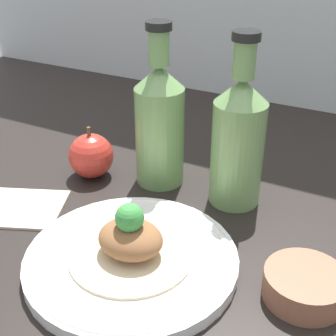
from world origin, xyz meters
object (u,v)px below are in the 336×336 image
Objects in this scene: dipping_bowl at (305,286)px; cider_bottle_left at (160,122)px; apple at (91,156)px; plate at (131,259)px; cider_bottle_right at (241,139)px; plated_food at (131,240)px.

cider_bottle_left is at bearing 149.95° from dipping_bowl.
apple is 39.58cm from dipping_bowl.
plate is at bearing -71.06° from cider_bottle_left.
cider_bottle_right is at bearing 131.71° from dipping_bowl.
plate is at bearing 63.43° from plated_food.
plated_food is 1.77× the size of apple.
plated_food is 0.61× the size of cider_bottle_right.
cider_bottle_left is 2.70× the size of dipping_bowl.
plate is at bearing -167.45° from dipping_bowl.
plated_food reaches higher than apple.
apple is 0.93× the size of dipping_bowl.
cider_bottle_left reaches higher than plated_food.
cider_bottle_right is at bearing 72.90° from plate.
cider_bottle_left is 13.12cm from cider_bottle_right.
cider_bottle_right reaches higher than apple.
plate is 2.83cm from plated_food.
apple is at bearing 162.73° from dipping_bowl.
plated_food is at bearing -167.45° from dipping_bowl.
cider_bottle_left is 2.90× the size of apple.
cider_bottle_right reaches higher than plated_food.
cider_bottle_right is (13.12, 0.00, 0.00)cm from cider_bottle_left.
dipping_bowl is (37.75, -11.74, -2.00)cm from apple.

